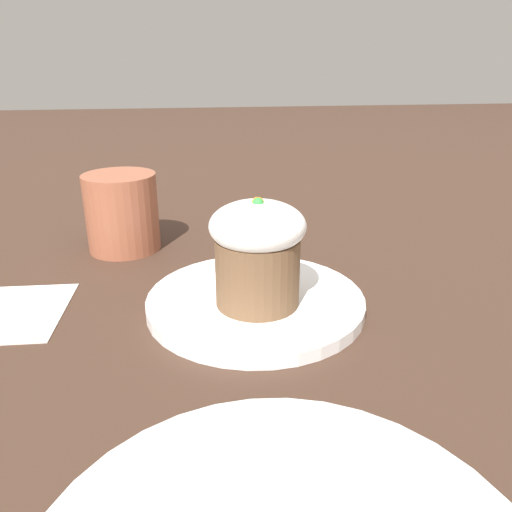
{
  "coord_description": "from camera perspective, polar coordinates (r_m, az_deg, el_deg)",
  "views": [
    {
      "loc": [
        -0.44,
        0.06,
        0.24
      ],
      "look_at": [
        -0.01,
        0.0,
        0.06
      ],
      "focal_mm": 35.0,
      "sensor_mm": 36.0,
      "label": 1
    }
  ],
  "objects": [
    {
      "name": "coffee_cup",
      "position": [
        0.67,
        -15.03,
        4.9
      ],
      "size": [
        0.13,
        0.09,
        0.1
      ],
      "color": "#9E563D",
      "rests_on": "ground_plane"
    },
    {
      "name": "ground_plane",
      "position": [
        0.51,
        -0.06,
        -5.91
      ],
      "size": [
        4.0,
        4.0,
        0.0
      ],
      "primitive_type": "plane",
      "color": "#3D281E"
    },
    {
      "name": "carrot_cake",
      "position": [
        0.47,
        -0.0,
        0.63
      ],
      "size": [
        0.09,
        0.09,
        0.11
      ],
      "color": "brown",
      "rests_on": "dessert_plate"
    },
    {
      "name": "spoon",
      "position": [
        0.51,
        0.53,
        -3.94
      ],
      "size": [
        0.12,
        0.09,
        0.01
      ],
      "color": "#B7B7BC",
      "rests_on": "dessert_plate"
    },
    {
      "name": "dessert_plate",
      "position": [
        0.5,
        -0.06,
        -5.25
      ],
      "size": [
        0.22,
        0.22,
        0.01
      ],
      "color": "white",
      "rests_on": "ground_plane"
    },
    {
      "name": "paper_napkin",
      "position": [
        0.55,
        -26.18,
        -5.77
      ],
      "size": [
        0.13,
        0.11,
        0.0
      ],
      "color": "white",
      "rests_on": "ground_plane"
    }
  ]
}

